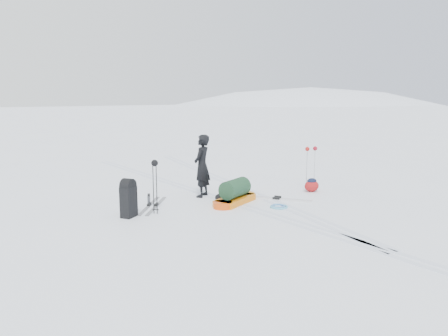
# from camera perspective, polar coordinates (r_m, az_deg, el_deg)

# --- Properties ---
(ground) EXTENTS (200.00, 200.00, 0.00)m
(ground) POSITION_cam_1_polar(r_m,az_deg,el_deg) (12.03, 0.75, -4.45)
(ground) COLOR white
(ground) RESTS_ON ground
(ski_tracks) EXTENTS (3.38, 17.97, 0.01)m
(ski_tracks) POSITION_cam_1_polar(r_m,az_deg,el_deg) (13.07, 0.86, -3.30)
(ski_tracks) COLOR silver
(ski_tracks) RESTS_ON ground
(skier) EXTENTS (0.78, 0.74, 1.80)m
(skier) POSITION_cam_1_polar(r_m,az_deg,el_deg) (12.49, -2.89, 0.27)
(skier) COLOR black
(skier) RESTS_ON ground
(pulk_sled) EXTENTS (1.78, 1.17, 0.66)m
(pulk_sled) POSITION_cam_1_polar(r_m,az_deg,el_deg) (11.84, 1.44, -3.43)
(pulk_sled) COLOR orange
(pulk_sled) RESTS_ON ground
(expedition_rucksack) EXTENTS (0.70, 1.02, 0.95)m
(expedition_rucksack) POSITION_cam_1_polar(r_m,az_deg,el_deg) (10.80, -12.33, -3.93)
(expedition_rucksack) COLOR black
(expedition_rucksack) RESTS_ON ground
(ski_poles_black) EXTENTS (0.17, 0.17, 1.35)m
(ski_poles_black) POSITION_cam_1_polar(r_m,az_deg,el_deg) (10.78, -9.04, -0.21)
(ski_poles_black) COLOR black
(ski_poles_black) RESTS_ON ground
(ski_poles_silver) EXTENTS (0.42, 0.17, 1.34)m
(ski_poles_silver) POSITION_cam_1_polar(r_m,az_deg,el_deg) (13.72, 11.31, 1.86)
(ski_poles_silver) COLOR #AAACB1
(ski_poles_silver) RESTS_ON ground
(touring_skis_grey) EXTENTS (1.43, 1.71, 0.07)m
(touring_skis_grey) POSITION_cam_1_polar(r_m,az_deg,el_deg) (11.75, -9.29, -4.84)
(touring_skis_grey) COLOR #919499
(touring_skis_grey) RESTS_ON ground
(touring_skis_white) EXTENTS (1.39, 1.75, 0.07)m
(touring_skis_white) POSITION_cam_1_polar(r_m,az_deg,el_deg) (12.44, 6.93, -3.98)
(touring_skis_white) COLOR silver
(touring_skis_white) RESTS_ON ground
(rope_coil) EXTENTS (0.58, 0.58, 0.06)m
(rope_coil) POSITION_cam_1_polar(r_m,az_deg,el_deg) (11.55, 7.16, -4.99)
(rope_coil) COLOR #59B6D8
(rope_coil) RESTS_ON ground
(small_daypack) EXTENTS (0.48, 0.36, 0.41)m
(small_daypack) POSITION_cam_1_polar(r_m,az_deg,el_deg) (13.52, 11.38, -2.20)
(small_daypack) COLOR maroon
(small_daypack) RESTS_ON ground
(thermos_pair) EXTENTS (0.19, 0.30, 0.30)m
(thermos_pair) POSITION_cam_1_polar(r_m,az_deg,el_deg) (11.88, -9.79, -4.09)
(thermos_pair) COLOR #55585D
(thermos_pair) RESTS_ON ground
(stuff_sack) EXTENTS (0.42, 0.36, 0.23)m
(stuff_sack) POSITION_cam_1_polar(r_m,az_deg,el_deg) (12.08, -0.37, -3.84)
(stuff_sack) COLOR black
(stuff_sack) RESTS_ON ground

